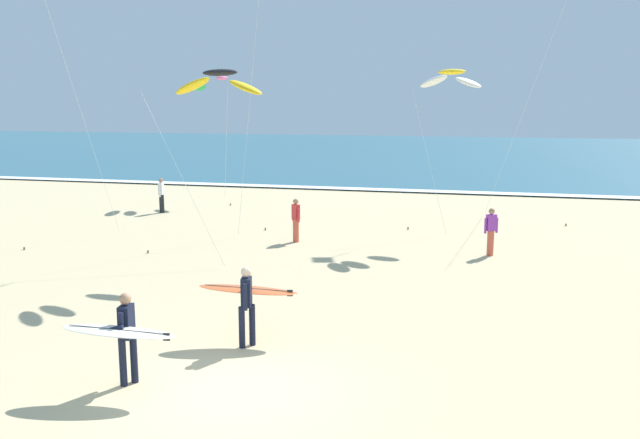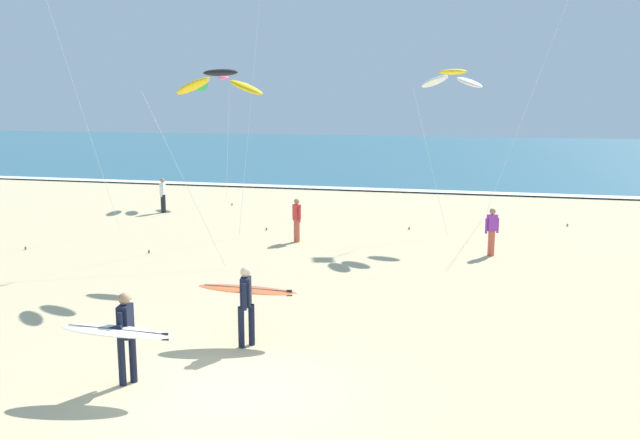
% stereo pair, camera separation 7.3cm
% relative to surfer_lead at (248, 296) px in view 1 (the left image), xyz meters
% --- Properties ---
extents(ground_plane, '(160.00, 160.00, 0.00)m').
position_rel_surfer_lead_xyz_m(ground_plane, '(0.59, -2.23, -1.05)').
color(ground_plane, '#CCB789').
extents(ocean_water, '(160.00, 60.00, 0.08)m').
position_rel_surfer_lead_xyz_m(ocean_water, '(0.59, 54.45, -1.01)').
color(ocean_water, '#2D6075').
rests_on(ocean_water, ground).
extents(shoreline_foam, '(160.00, 1.12, 0.01)m').
position_rel_surfer_lead_xyz_m(shoreline_foam, '(0.59, 24.75, -0.96)').
color(shoreline_foam, white).
rests_on(shoreline_foam, ocean_water).
extents(surfer_lead, '(2.17, 1.15, 1.71)m').
position_rel_surfer_lead_xyz_m(surfer_lead, '(0.00, 0.00, 0.00)').
color(surfer_lead, black).
rests_on(surfer_lead, ground).
extents(surfer_trailing, '(2.06, 1.06, 1.71)m').
position_rel_surfer_lead_xyz_m(surfer_trailing, '(-1.35, -2.63, -0.00)').
color(surfer_trailing, black).
rests_on(surfer_trailing, ground).
extents(kite_arc_rose_near, '(3.07, 3.10, 6.30)m').
position_rel_surfer_lead_xyz_m(kite_arc_rose_near, '(-8.42, 19.42, 4.87)').
color(kite_arc_rose_near, green).
rests_on(kite_arc_rose_near, ground).
extents(kite_arc_charcoal_high, '(4.48, 2.93, 5.97)m').
position_rel_surfer_lead_xyz_m(kite_arc_charcoal_high, '(-2.89, 5.78, 4.54)').
color(kite_arc_charcoal_high, yellow).
rests_on(kite_arc_charcoal_high, ground).
extents(kite_arc_golden_low, '(2.83, 2.70, 6.19)m').
position_rel_surfer_lead_xyz_m(kite_arc_golden_low, '(3.37, 12.30, 4.80)').
color(kite_arc_golden_low, white).
rests_on(kite_arc_golden_low, ground).
extents(bystander_purple_top, '(0.44, 0.32, 1.59)m').
position_rel_surfer_lead_xyz_m(bystander_purple_top, '(4.96, 9.64, -0.23)').
color(bystander_purple_top, '#D8593F').
rests_on(bystander_purple_top, ground).
extents(bystander_white_top, '(0.22, 0.50, 1.59)m').
position_rel_surfer_lead_xyz_m(bystander_white_top, '(-9.64, 14.83, -0.23)').
color(bystander_white_top, black).
rests_on(bystander_white_top, ground).
extents(bystander_red_top, '(0.37, 0.38, 1.59)m').
position_rel_surfer_lead_xyz_m(bystander_red_top, '(-1.89, 10.15, -0.23)').
color(bystander_red_top, '#D8593F').
rests_on(bystander_red_top, ground).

